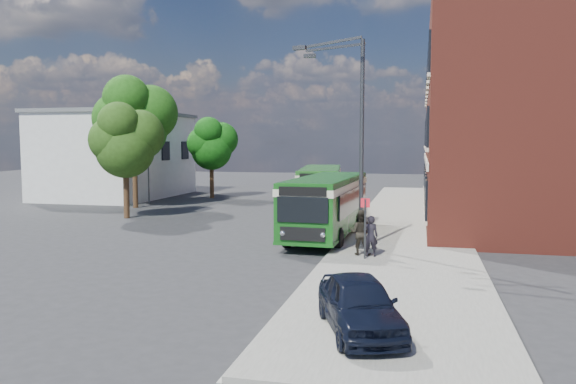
% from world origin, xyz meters
% --- Properties ---
extents(ground, '(120.00, 120.00, 0.00)m').
position_xyz_m(ground, '(0.00, 0.00, 0.00)').
color(ground, '#2B2B2D').
rests_on(ground, ground).
extents(pavement, '(6.00, 48.00, 0.15)m').
position_xyz_m(pavement, '(7.00, 8.00, 0.07)').
color(pavement, gray).
rests_on(pavement, ground).
extents(kerb_line, '(0.12, 48.00, 0.01)m').
position_xyz_m(kerb_line, '(3.95, 8.00, 0.01)').
color(kerb_line, beige).
rests_on(kerb_line, ground).
extents(brick_office, '(12.10, 26.00, 14.20)m').
position_xyz_m(brick_office, '(14.00, 12.00, 6.97)').
color(brick_office, maroon).
rests_on(brick_office, ground).
extents(white_building, '(9.40, 13.40, 7.30)m').
position_xyz_m(white_building, '(-18.00, 18.00, 3.66)').
color(white_building, silver).
rests_on(white_building, ground).
extents(flagpole, '(0.95, 0.10, 9.00)m').
position_xyz_m(flagpole, '(-12.45, 13.00, 4.94)').
color(flagpole, '#343639').
rests_on(flagpole, ground).
extents(street_lamp, '(2.96, 2.38, 9.00)m').
position_xyz_m(street_lamp, '(4.84, -2.00, 4.79)').
color(street_lamp, '#343639').
rests_on(street_lamp, ground).
extents(bus_stop_sign, '(0.35, 0.08, 2.52)m').
position_xyz_m(bus_stop_sign, '(5.60, -4.20, 1.51)').
color(bus_stop_sign, '#343639').
rests_on(bus_stop_sign, ground).
extents(bus_front, '(2.96, 9.90, 3.02)m').
position_xyz_m(bus_front, '(3.20, 1.11, 1.83)').
color(bus_front, '#125115').
rests_on(bus_front, ground).
extents(bus_rear, '(3.85, 10.49, 3.02)m').
position_xyz_m(bus_rear, '(1.07, 11.32, 1.83)').
color(bus_rear, '#215C1D').
rests_on(bus_rear, ground).
extents(parked_car, '(2.82, 4.28, 1.35)m').
position_xyz_m(parked_car, '(6.31, -12.74, 0.83)').
color(parked_car, black).
rests_on(parked_car, pavement).
extents(pedestrian_a, '(0.67, 0.51, 1.64)m').
position_xyz_m(pedestrian_a, '(5.77, -3.68, 0.97)').
color(pedestrian_a, black).
rests_on(pedestrian_a, pavement).
extents(pedestrian_b, '(0.98, 0.82, 1.83)m').
position_xyz_m(pedestrian_b, '(5.35, -3.45, 1.06)').
color(pedestrian_b, black).
rests_on(pedestrian_b, pavement).
extents(tree_left, '(4.23, 4.03, 7.15)m').
position_xyz_m(tree_left, '(-10.09, 5.44, 4.85)').
color(tree_left, '#392414').
rests_on(tree_left, ground).
extents(tree_mid, '(5.56, 5.29, 9.39)m').
position_xyz_m(tree_mid, '(-12.31, 10.64, 6.37)').
color(tree_mid, '#392414').
rests_on(tree_mid, ground).
extents(tree_right, '(4.05, 3.85, 6.84)m').
position_xyz_m(tree_right, '(-9.58, 18.76, 4.64)').
color(tree_right, '#392414').
rests_on(tree_right, ground).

